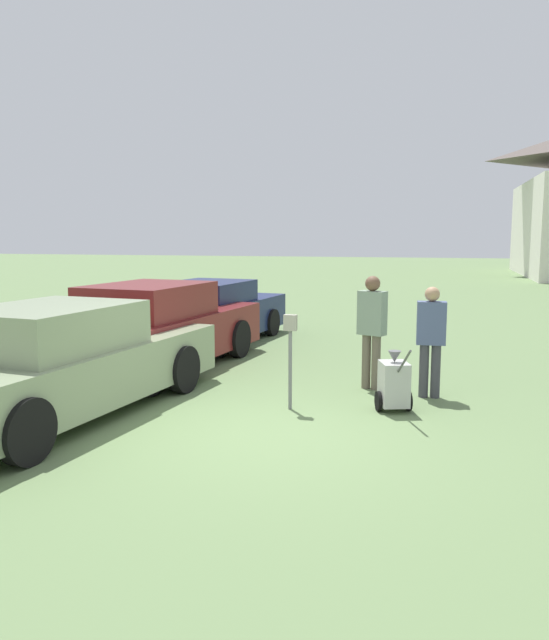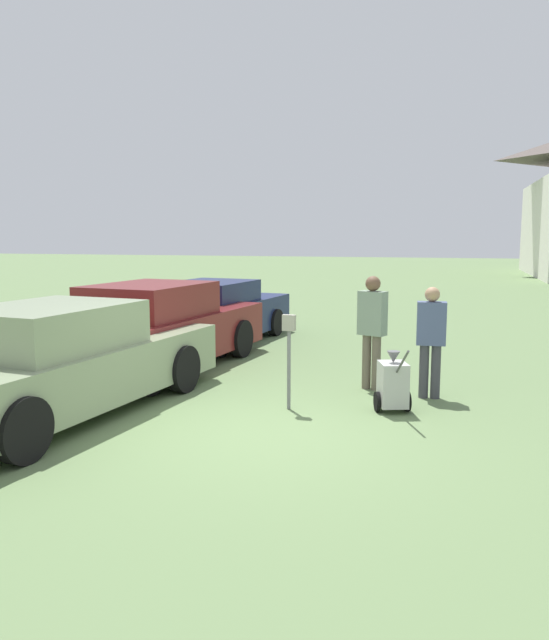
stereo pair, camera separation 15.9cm
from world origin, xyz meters
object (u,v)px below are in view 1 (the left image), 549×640
parking_meter (290,344)px  person_worker (372,325)px  person_supervisor (431,335)px  equipment_cart (394,384)px  parked_car_sage (59,365)px  parked_car_maroon (154,330)px  parked_car_navy (212,314)px

parking_meter → person_worker: bearing=56.2°
person_supervisor → equipment_cart: bearing=58.8°
parking_meter → equipment_cart: (1.40, 0.27, -0.54)m
parked_car_sage → person_supervisor: (4.79, 2.22, 0.24)m
parking_meter → person_supervisor: (1.87, 1.14, 0.01)m
parking_meter → equipment_cart: 1.53m
person_worker → parked_car_maroon: bearing=16.6°
parked_car_sage → parked_car_maroon: (0.00, 2.90, 0.03)m
parking_meter → person_worker: size_ratio=0.74×
parked_car_navy → equipment_cart: parked_car_navy is taller
parked_car_sage → parked_car_navy: size_ratio=1.14×
person_supervisor → equipment_cart: (-0.47, -0.87, -0.56)m
parked_car_navy → person_worker: bearing=-33.3°
parked_car_sage → parking_meter: parked_car_sage is taller
person_worker → equipment_cart: 1.40m
parked_car_sage → equipment_cart: size_ratio=5.50×
person_worker → person_supervisor: person_worker is taller
parked_car_sage → person_supervisor: size_ratio=3.30×
parked_car_navy → person_supervisor: bearing=-29.9°
person_worker → parking_meter: bearing=78.3°
parking_meter → parked_car_sage: bearing=-159.7°
parked_car_maroon → parked_car_sage: bearing=-83.0°
parked_car_navy → person_supervisor: size_ratio=2.89×
parked_car_navy → person_supervisor: (4.79, -3.60, 0.29)m
parked_car_maroon → person_supervisor: person_supervisor is taller
parking_meter → parked_car_maroon: bearing=148.0°
parked_car_maroon → person_supervisor: bearing=-1.1°
parked_car_maroon → person_worker: person_worker is taller
parking_meter → equipment_cart: parking_meter is taller
parked_car_maroon → person_worker: 3.92m
parked_car_sage → parked_car_maroon: parked_car_maroon is taller
parked_car_sage → parking_meter: size_ratio=4.12×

